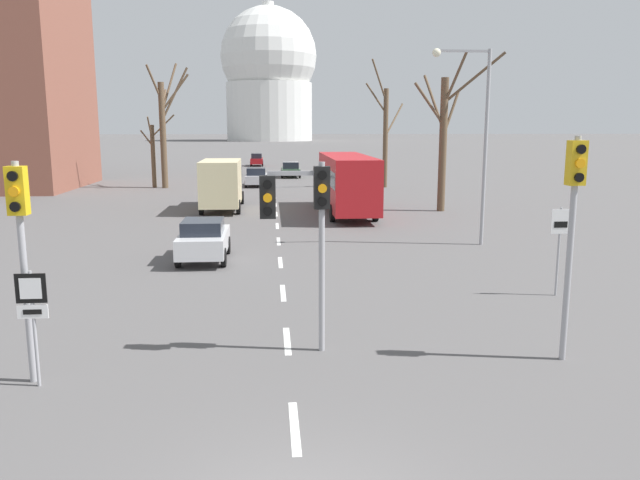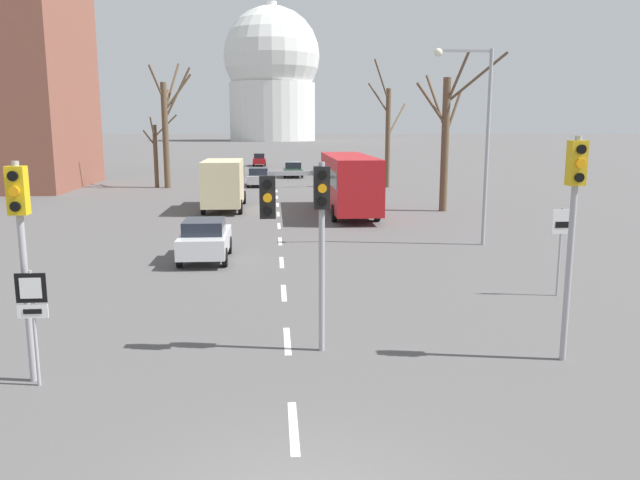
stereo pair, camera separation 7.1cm
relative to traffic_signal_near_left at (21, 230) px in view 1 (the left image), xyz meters
The scene contains 28 objects.
lane_stripe_0 6.67m from the traffic_signal_near_left, 24.77° to the right, with size 0.16×2.00×0.01m, color silver.
lane_stripe_1 6.53m from the traffic_signal_near_left, 21.03° to the left, with size 0.16×2.00×0.01m, color silver.
lane_stripe_2 9.01m from the traffic_signal_near_left, 50.90° to the left, with size 0.16×2.00×0.01m, color silver.
lane_stripe_3 12.67m from the traffic_signal_near_left, 64.28° to the left, with size 0.16×2.00×0.01m, color silver.
lane_stripe_4 16.74m from the traffic_signal_near_left, 71.11° to the left, with size 0.16×2.00×0.01m, color silver.
lane_stripe_5 20.98m from the traffic_signal_near_left, 75.14° to the left, with size 0.16×2.00×0.01m, color silver.
lane_stripe_6 25.32m from the traffic_signal_near_left, 77.77° to the left, with size 0.16×2.00×0.01m, color silver.
lane_stripe_7 29.70m from the traffic_signal_near_left, 79.62° to the left, with size 0.16×2.00×0.01m, color silver.
lane_stripe_8 34.11m from the traffic_signal_near_left, 80.99° to the left, with size 0.16×2.00×0.01m, color silver.
lane_stripe_9 38.55m from the traffic_signal_near_left, 82.04° to the left, with size 0.16×2.00×0.01m, color silver.
traffic_signal_near_left is the anchor object (origin of this frame).
traffic_signal_centre_tall 5.83m from the traffic_signal_near_left, 13.14° to the left, with size 1.58×0.34×4.43m.
traffic_signal_near_right 11.52m from the traffic_signal_near_left, ahead, with size 0.36×0.34×5.02m.
route_sign_post 1.58m from the traffic_signal_near_left, 52.80° to the right, with size 0.60×0.08×2.41m.
speed_limit_sign 14.95m from the traffic_signal_near_left, 21.94° to the left, with size 0.60×0.08×2.77m.
street_lamp_right 19.84m from the traffic_signal_near_left, 45.39° to the left, with size 2.56×0.36×8.43m.
sedan_near_left 12.12m from the traffic_signal_near_left, 78.67° to the left, with size 1.87×3.97×1.63m.
sedan_near_right 42.75m from the traffic_signal_near_left, 84.90° to the left, with size 1.97×4.52×1.62m.
sedan_mid_centre 70.92m from the traffic_signal_near_left, 87.33° to the left, with size 1.68×4.41×1.65m.
sedan_far_left 55.36m from the traffic_signal_near_left, 89.36° to the left, with size 1.95×4.52×1.65m.
sedan_far_right 52.36m from the traffic_signal_near_left, 82.17° to the left, with size 1.97×4.28×1.59m.
city_bus 26.34m from the traffic_signal_near_left, 68.65° to the left, with size 2.66×10.80×3.48m.
delivery_truck 27.05m from the traffic_signal_near_left, 85.83° to the left, with size 2.44×7.20×3.14m.
bare_tree_left_near 41.78m from the traffic_signal_near_left, 95.27° to the left, with size 3.34×3.39×10.52m.
bare_tree_right_near 29.68m from the traffic_signal_near_left, 58.17° to the left, with size 5.28×3.57×9.52m.
bare_tree_left_far 42.20m from the traffic_signal_near_left, 96.66° to the left, with size 3.05×2.23×6.20m.
bare_tree_right_far 43.18m from the traffic_signal_near_left, 69.89° to the left, with size 3.79×3.49×10.64m.
capitol_dome 215.30m from the traffic_signal_near_left, 88.58° to the left, with size 33.62×33.62×47.49m.
Camera 1 is at (-0.38, -7.43, 5.22)m, focal length 35.00 mm.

